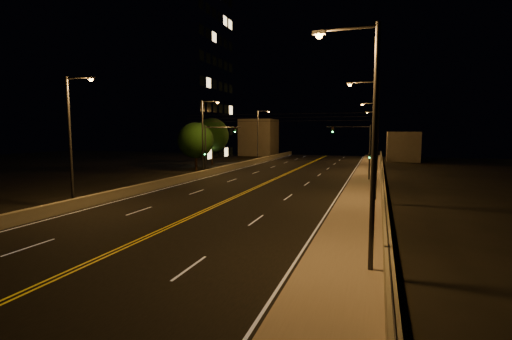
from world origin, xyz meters
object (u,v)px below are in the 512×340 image
(streetlight_1, at_px, (374,133))
(streetlight_6, at_px, (259,132))
(traffic_signal_right, at_px, (361,146))
(tree_1, at_px, (212,135))
(streetlight_0, at_px, (368,135))
(streetlight_4, at_px, (72,133))
(streetlight_5, at_px, (204,133))
(streetlight_3, at_px, (377,132))
(building_tower, at_px, (158,77))
(streetlight_2, at_px, (376,133))
(tree_0, at_px, (196,140))
(traffic_signal_left, at_px, (212,145))

(streetlight_1, relative_size, streetlight_6, 1.00)
(traffic_signal_right, bearing_deg, tree_1, 150.04)
(streetlight_0, bearing_deg, streetlight_4, 161.53)
(streetlight_0, xyz_separation_m, streetlight_5, (-21.48, 29.41, 0.00))
(streetlight_3, bearing_deg, building_tower, -156.87)
(building_tower, height_order, tree_1, building_tower)
(streetlight_1, xyz_separation_m, building_tower, (-38.65, 29.16, 10.19))
(streetlight_2, relative_size, building_tower, 0.30)
(streetlight_6, xyz_separation_m, building_tower, (-17.17, -7.53, 10.19))
(streetlight_0, bearing_deg, streetlight_2, 90.00)
(streetlight_0, distance_m, streetlight_2, 39.01)
(streetlight_2, bearing_deg, tree_0, -168.91)
(traffic_signal_right, bearing_deg, building_tower, 156.78)
(streetlight_0, relative_size, building_tower, 0.30)
(traffic_signal_left, height_order, tree_1, tree_1)
(streetlight_1, distance_m, building_tower, 49.48)
(streetlight_0, distance_m, traffic_signal_right, 29.47)
(traffic_signal_right, relative_size, traffic_signal_left, 1.00)
(streetlight_6, distance_m, traffic_signal_left, 23.54)
(streetlight_1, relative_size, traffic_signal_right, 1.50)
(tree_1, bearing_deg, streetlight_6, 55.05)
(streetlight_0, bearing_deg, traffic_signal_right, 92.91)
(streetlight_3, bearing_deg, traffic_signal_left, -122.14)
(traffic_signal_right, height_order, tree_0, tree_0)
(streetlight_0, distance_m, tree_0, 42.40)
(streetlight_1, distance_m, tree_0, 30.94)
(tree_0, bearing_deg, traffic_signal_right, -11.16)
(streetlight_2, xyz_separation_m, tree_1, (-27.43, 5.33, -0.49))
(streetlight_0, relative_size, streetlight_6, 1.00)
(streetlight_4, bearing_deg, streetlight_0, -18.47)
(streetlight_0, distance_m, tree_1, 52.14)
(streetlight_4, height_order, tree_0, streetlight_4)
(streetlight_2, bearing_deg, building_tower, 170.72)
(tree_1, bearing_deg, tree_0, -77.81)
(streetlight_3, bearing_deg, streetlight_5, -123.52)
(streetlight_6, bearing_deg, streetlight_4, -90.00)
(streetlight_3, height_order, streetlight_4, same)
(streetlight_1, xyz_separation_m, streetlight_6, (-21.48, 36.69, 0.00))
(streetlight_1, bearing_deg, streetlight_3, 90.00)
(streetlight_6, bearing_deg, streetlight_2, -32.81)
(streetlight_5, relative_size, tree_0, 1.38)
(streetlight_2, relative_size, streetlight_6, 1.00)
(streetlight_0, xyz_separation_m, traffic_signal_left, (-20.38, 29.39, -1.55))
(streetlight_0, height_order, traffic_signal_left, streetlight_0)
(streetlight_0, relative_size, tree_1, 1.20)
(streetlight_6, height_order, traffic_signal_left, streetlight_6)
(streetlight_2, xyz_separation_m, streetlight_6, (-21.48, 13.84, 0.00))
(streetlight_0, height_order, streetlight_5, same)
(streetlight_2, xyz_separation_m, streetlight_4, (-21.48, -31.83, 0.00))
(streetlight_2, height_order, streetlight_3, same)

